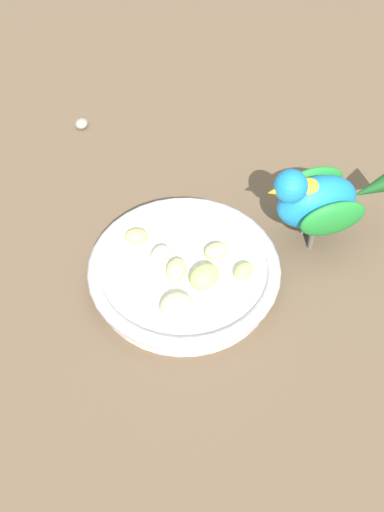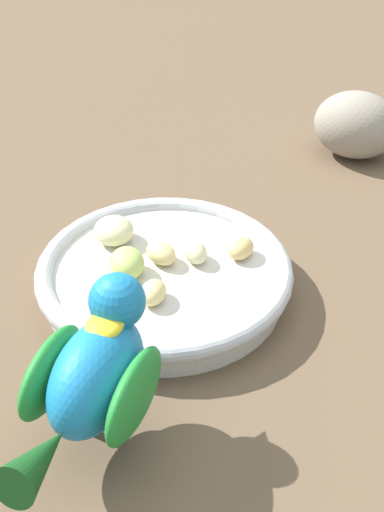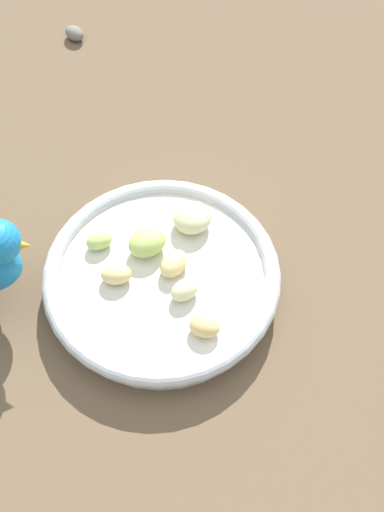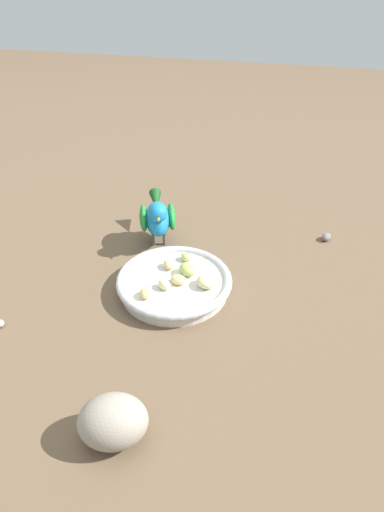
{
  "view_description": "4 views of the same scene",
  "coord_description": "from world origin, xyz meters",
  "px_view_note": "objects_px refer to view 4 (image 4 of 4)",
  "views": [
    {
      "loc": [
        -0.51,
        -0.07,
        0.62
      ],
      "look_at": [
        -0.03,
        -0.04,
        0.06
      ],
      "focal_mm": 47.34,
      "sensor_mm": 36.0,
      "label": 1
    },
    {
      "loc": [
        0.33,
        -0.41,
        0.43
      ],
      "look_at": [
        0.01,
        -0.02,
        0.05
      ],
      "focal_mm": 53.52,
      "sensor_mm": 36.0,
      "label": 2
    },
    {
      "loc": [
        0.26,
        0.12,
        0.55
      ],
      "look_at": [
        -0.03,
        0.0,
        0.07
      ],
      "focal_mm": 46.45,
      "sensor_mm": 36.0,
      "label": 3
    },
    {
      "loc": [
        -0.21,
        0.63,
        0.56
      ],
      "look_at": [
        -0.05,
        -0.06,
        0.07
      ],
      "focal_mm": 31.96,
      "sensor_mm": 36.0,
      "label": 4
    }
  ],
  "objects_px": {
    "pebble_1": "(326,237)",
    "apple_piece_3": "(186,257)",
    "parrot": "(158,216)",
    "apple_piece_1": "(165,283)",
    "apple_piece_0": "(178,280)",
    "apple_piece_6": "(207,281)",
    "rock_large": "(113,421)",
    "apple_piece_2": "(188,269)",
    "apple_piece_5": "(146,293)",
    "feeding_bowl": "(174,283)",
    "apple_piece_4": "(168,264)"
  },
  "relations": [
    {
      "from": "apple_piece_6",
      "to": "parrot",
      "type": "height_order",
      "value": "parrot"
    },
    {
      "from": "apple_piece_1",
      "to": "parrot",
      "type": "bearing_deg",
      "value": -69.17
    },
    {
      "from": "apple_piece_3",
      "to": "apple_piece_6",
      "type": "distance_m",
      "value": 0.09
    },
    {
      "from": "apple_piece_3",
      "to": "apple_piece_6",
      "type": "xyz_separation_m",
      "value": [
        -0.06,
        0.07,
        0.0
      ]
    },
    {
      "from": "apple_piece_5",
      "to": "feeding_bowl",
      "type": "bearing_deg",
      "value": -122.37
    },
    {
      "from": "feeding_bowl",
      "to": "parrot",
      "type": "distance_m",
      "value": 0.18
    },
    {
      "from": "apple_piece_5",
      "to": "rock_large",
      "type": "bearing_deg",
      "value": 99.09
    },
    {
      "from": "apple_piece_3",
      "to": "parrot",
      "type": "relative_size",
      "value": 0.15
    },
    {
      "from": "feeding_bowl",
      "to": "apple_piece_4",
      "type": "relative_size",
      "value": 7.84
    },
    {
      "from": "feeding_bowl",
      "to": "apple_piece_4",
      "type": "height_order",
      "value": "apple_piece_4"
    },
    {
      "from": "apple_piece_4",
      "to": "rock_large",
      "type": "relative_size",
      "value": 0.3
    },
    {
      "from": "apple_piece_0",
      "to": "apple_piece_6",
      "type": "xyz_separation_m",
      "value": [
        -0.05,
        -0.0,
        0.0
      ]
    },
    {
      "from": "apple_piece_4",
      "to": "apple_piece_6",
      "type": "distance_m",
      "value": 0.1
    },
    {
      "from": "feeding_bowl",
      "to": "parrot",
      "type": "relative_size",
      "value": 1.33
    },
    {
      "from": "apple_piece_3",
      "to": "apple_piece_2",
      "type": "bearing_deg",
      "value": 107.75
    },
    {
      "from": "apple_piece_0",
      "to": "apple_piece_2",
      "type": "height_order",
      "value": "apple_piece_2"
    },
    {
      "from": "apple_piece_6",
      "to": "rock_large",
      "type": "height_order",
      "value": "rock_large"
    },
    {
      "from": "apple_piece_1",
      "to": "rock_large",
      "type": "bearing_deg",
      "value": 93.09
    },
    {
      "from": "apple_piece_0",
      "to": "apple_piece_3",
      "type": "relative_size",
      "value": 1.23
    },
    {
      "from": "feeding_bowl",
      "to": "apple_piece_6",
      "type": "xyz_separation_m",
      "value": [
        -0.06,
        0.0,
        0.02
      ]
    },
    {
      "from": "feeding_bowl",
      "to": "apple_piece_2",
      "type": "distance_m",
      "value": 0.04
    },
    {
      "from": "apple_piece_2",
      "to": "apple_piece_3",
      "type": "bearing_deg",
      "value": -72.25
    },
    {
      "from": "feeding_bowl",
      "to": "apple_piece_5",
      "type": "bearing_deg",
      "value": 57.63
    },
    {
      "from": "apple_piece_0",
      "to": "apple_piece_1",
      "type": "bearing_deg",
      "value": 36.19
    },
    {
      "from": "apple_piece_3",
      "to": "apple_piece_5",
      "type": "distance_m",
      "value": 0.13
    },
    {
      "from": "feeding_bowl",
      "to": "apple_piece_0",
      "type": "bearing_deg",
      "value": 143.21
    },
    {
      "from": "apple_piece_6",
      "to": "pebble_1",
      "type": "bearing_deg",
      "value": -130.9
    },
    {
      "from": "apple_piece_3",
      "to": "apple_piece_1",
      "type": "bearing_deg",
      "value": 79.22
    },
    {
      "from": "feeding_bowl",
      "to": "apple_piece_6",
      "type": "height_order",
      "value": "apple_piece_6"
    },
    {
      "from": "parrot",
      "to": "apple_piece_5",
      "type": "bearing_deg",
      "value": -9.21
    },
    {
      "from": "parrot",
      "to": "pebble_1",
      "type": "relative_size",
      "value": 6.33
    },
    {
      "from": "apple_piece_2",
      "to": "pebble_1",
      "type": "xyz_separation_m",
      "value": [
        -0.27,
        -0.23,
        -0.03
      ]
    },
    {
      "from": "apple_piece_2",
      "to": "pebble_1",
      "type": "distance_m",
      "value": 0.35
    },
    {
      "from": "apple_piece_3",
      "to": "rock_large",
      "type": "height_order",
      "value": "rock_large"
    },
    {
      "from": "feeding_bowl",
      "to": "apple_piece_6",
      "type": "distance_m",
      "value": 0.07
    },
    {
      "from": "apple_piece_4",
      "to": "apple_piece_0",
      "type": "bearing_deg",
      "value": 127.33
    },
    {
      "from": "apple_piece_3",
      "to": "feeding_bowl",
      "type": "bearing_deg",
      "value": 84.66
    },
    {
      "from": "apple_piece_4",
      "to": "apple_piece_5",
      "type": "xyz_separation_m",
      "value": [
        0.01,
        0.09,
        -0.0
      ]
    },
    {
      "from": "apple_piece_1",
      "to": "pebble_1",
      "type": "height_order",
      "value": "apple_piece_1"
    },
    {
      "from": "apple_piece_0",
      "to": "apple_piece_3",
      "type": "distance_m",
      "value": 0.08
    },
    {
      "from": "apple_piece_0",
      "to": "apple_piece_2",
      "type": "distance_m",
      "value": 0.03
    },
    {
      "from": "parrot",
      "to": "apple_piece_1",
      "type": "bearing_deg",
      "value": 0.7
    },
    {
      "from": "feeding_bowl",
      "to": "apple_piece_0",
      "type": "relative_size",
      "value": 7.17
    },
    {
      "from": "pebble_1",
      "to": "apple_piece_3",
      "type": "bearing_deg",
      "value": 33.55
    },
    {
      "from": "rock_large",
      "to": "pebble_1",
      "type": "height_order",
      "value": "rock_large"
    },
    {
      "from": "rock_large",
      "to": "apple_piece_4",
      "type": "bearing_deg",
      "value": -85.55
    },
    {
      "from": "feeding_bowl",
      "to": "apple_piece_4",
      "type": "distance_m",
      "value": 0.05
    },
    {
      "from": "apple_piece_5",
      "to": "apple_piece_0",
      "type": "bearing_deg",
      "value": -133.16
    },
    {
      "from": "apple_piece_1",
      "to": "apple_piece_2",
      "type": "distance_m",
      "value": 0.06
    },
    {
      "from": "feeding_bowl",
      "to": "rock_large",
      "type": "distance_m",
      "value": 0.33
    }
  ]
}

